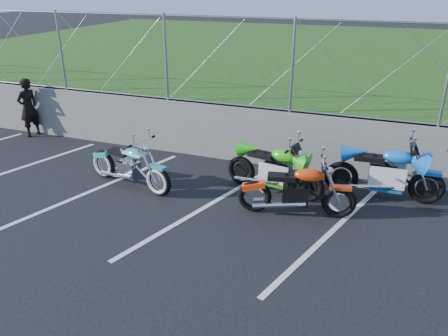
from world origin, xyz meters
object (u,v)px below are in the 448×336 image
at_px(cruiser_turquoise, 130,167).
at_px(sportbike_blue, 386,175).
at_px(naked_orange, 298,192).
at_px(sportbike_green, 275,171).
at_px(person_standing, 28,108).

distance_m(cruiser_turquoise, sportbike_blue, 5.11).
bearing_deg(sportbike_blue, naked_orange, -141.41).
bearing_deg(naked_orange, sportbike_blue, 29.43).
relative_size(cruiser_turquoise, sportbike_green, 1.03).
height_order(cruiser_turquoise, naked_orange, cruiser_turquoise).
distance_m(naked_orange, sportbike_green, 0.97).
xyz_separation_m(cruiser_turquoise, person_standing, (-4.30, 1.85, 0.36)).
bearing_deg(person_standing, sportbike_green, 92.59).
relative_size(sportbike_green, sportbike_blue, 0.93).
relative_size(naked_orange, sportbike_green, 1.01).
relative_size(cruiser_turquoise, naked_orange, 1.02).
relative_size(cruiser_turquoise, person_standing, 1.36).
bearing_deg(naked_orange, person_standing, 155.25).
distance_m(sportbike_blue, person_standing, 9.27).
xyz_separation_m(cruiser_turquoise, naked_orange, (3.49, 0.02, 0.02)).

